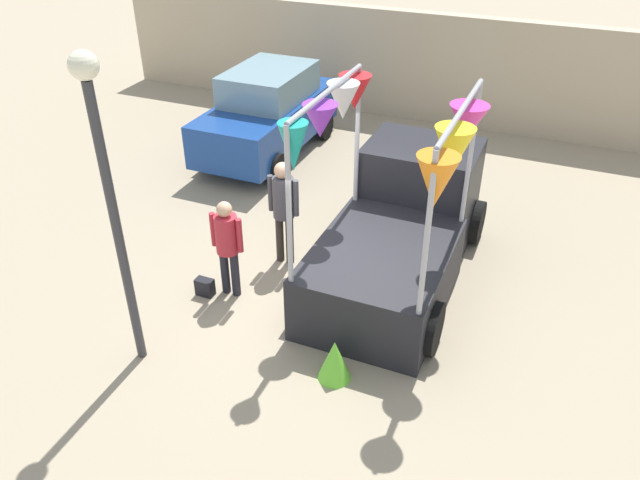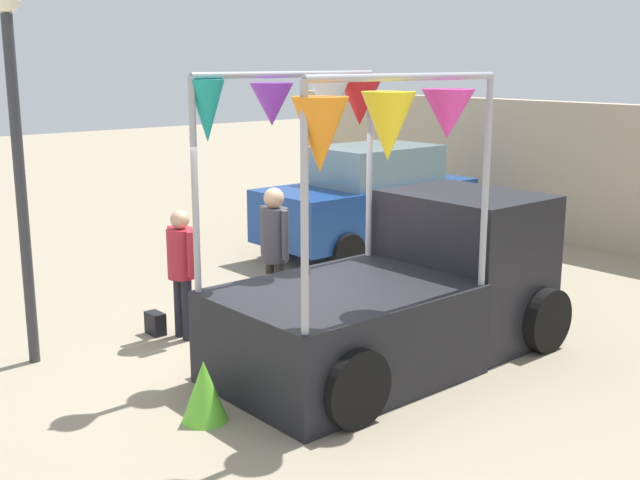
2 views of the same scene
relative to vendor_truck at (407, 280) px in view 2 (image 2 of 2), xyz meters
name	(u,v)px [view 2 (image 2 of 2)]	position (x,y,z in m)	size (l,w,h in m)	color
ground_plane	(287,357)	(-0.86, -1.07, -0.91)	(60.00, 60.00, 0.00)	gray
vendor_truck	(407,280)	(0.00, 0.00, 0.00)	(2.43, 4.12, 3.23)	black
parked_car	(369,199)	(-4.05, 3.30, 0.03)	(1.88, 4.00, 1.88)	navy
person_customer	(181,262)	(-2.19, -1.63, 0.05)	(0.53, 0.34, 1.60)	black
person_vendor	(274,243)	(-1.81, -0.51, 0.19)	(0.53, 0.34, 1.80)	#2D2823
handbag	(155,323)	(-2.54, -1.83, -0.77)	(0.28, 0.16, 0.28)	black
street_lamp	(15,124)	(-2.61, -3.34, 1.77)	(0.32, 0.32, 4.13)	#333338
brick_boundary_wall	(638,181)	(-0.86, 6.69, 0.39)	(18.00, 0.36, 2.60)	tan
folded_kite_bundle_lime	(204,391)	(-0.05, -2.70, -0.61)	(0.44, 0.44, 0.60)	#66CC33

